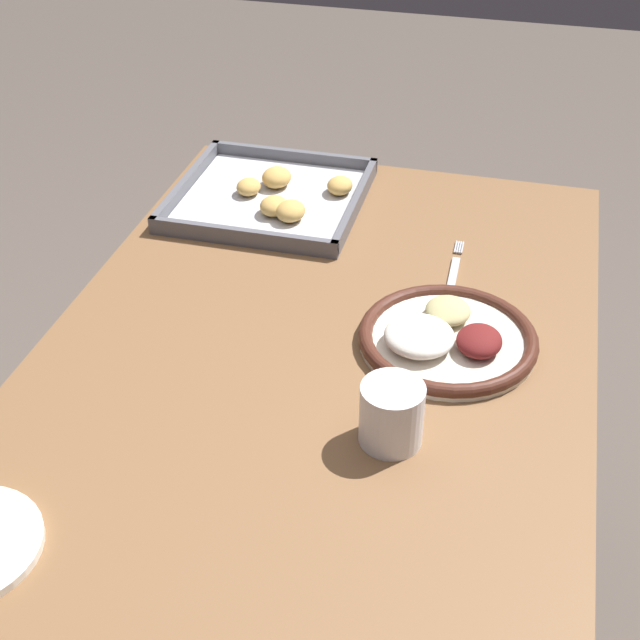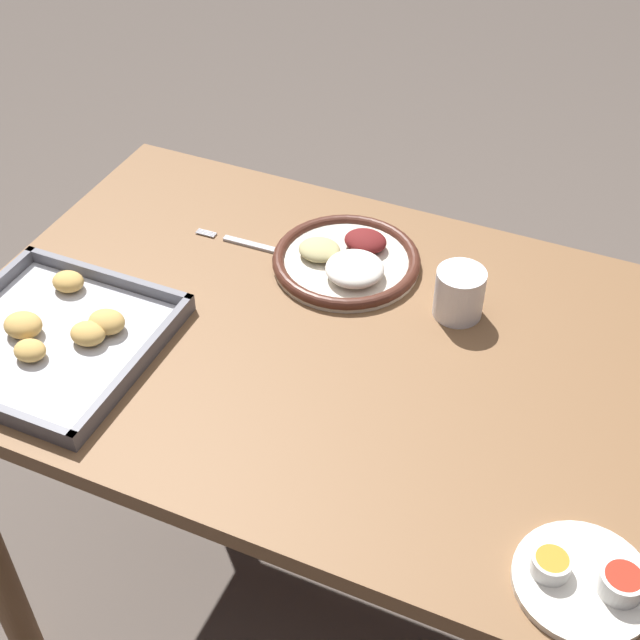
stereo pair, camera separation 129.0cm
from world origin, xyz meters
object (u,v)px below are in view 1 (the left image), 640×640
baking_tray (274,196)px  drinking_cup (392,414)px  dinner_plate (446,337)px  fork (452,280)px

baking_tray → drinking_cup: drinking_cup is taller
dinner_plate → fork: size_ratio=1.18×
baking_tray → fork: bearing=-117.1°
fork → dinner_plate: bearing=-177.1°
fork → drinking_cup: size_ratio=2.60×
dinner_plate → baking_tray: (0.33, 0.34, -0.00)m
fork → drinking_cup: 0.36m
dinner_plate → fork: bearing=4.3°
baking_tray → dinner_plate: bearing=-133.8°
dinner_plate → fork: dinner_plate is taller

